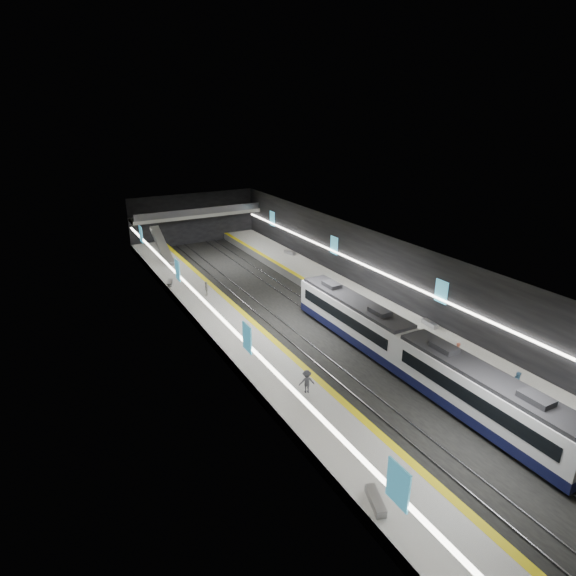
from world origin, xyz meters
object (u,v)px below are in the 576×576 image
bench_right_near (430,324)px  passenger_right_a (458,353)px  escalator (162,245)px  bench_left_near (376,501)px  train (407,349)px  passenger_right_b (518,382)px  passenger_left_a (206,289)px  bench_right_far (290,253)px  bench_left_far (170,283)px  passenger_left_b (307,382)px

bench_right_near → passenger_right_a: passenger_right_a is taller
escalator → bench_left_near: bearing=-92.0°
train → escalator: 39.28m
escalator → passenger_right_b: size_ratio=5.04×
train → passenger_left_a: size_ratio=18.87×
train → bench_left_near: (-11.69, -10.77, -0.95)m
train → passenger_right_a: 4.14m
bench_right_far → bench_left_far: bearing=177.8°
passenger_left_a → bench_right_near: bearing=56.4°
bench_left_far → passenger_left_b: size_ratio=1.02×
escalator → passenger_right_a: escalator is taller
bench_right_far → bench_right_near: bearing=-103.9°
passenger_right_b → passenger_left_b: (-13.71, 7.30, 0.11)m
escalator → passenger_right_a: size_ratio=4.43×
passenger_left_b → bench_right_far: bearing=-99.0°
bench_left_far → bench_right_near: (18.73, -23.06, -0.00)m
train → escalator: (-10.00, 37.98, 0.70)m
train → bench_left_far: (-12.00, 27.33, -0.97)m
bench_left_far → bench_right_far: bench_right_far is taller
passenger_right_a → passenger_right_b: bearing=-153.5°
passenger_right_b → passenger_left_b: bearing=130.8°
escalator → bench_left_far: bearing=-100.6°
bench_left_far → passenger_left_a: passenger_left_a is taller
bench_left_far → passenger_right_a: passenger_right_a is taller
train → passenger_right_a: train is taller
bench_left_near → bench_left_far: bearing=109.8°
passenger_right_b → train: bearing=99.6°
bench_right_near → passenger_left_a: 24.00m
bench_right_far → passenger_left_b: passenger_left_b is taller
bench_right_near → passenger_right_a: 7.03m
train → passenger_left_a: 23.96m
train → passenger_right_b: (4.26, -7.16, -0.40)m
passenger_right_b → passenger_left_b: passenger_left_b is taller
bench_left_far → bench_right_far: bearing=32.8°
passenger_right_a → passenger_right_b: 5.20m
passenger_right_a → passenger_left_b: size_ratio=1.00×
bench_left_near → bench_left_far: 38.10m
passenger_right_a → bench_left_far: bearing=47.5°
bench_right_far → passenger_left_b: (-15.80, -31.26, 0.67)m
bench_left_far → passenger_left_b: 27.32m
train → bench_left_far: train is taller
passenger_right_b → bench_right_far: bearing=65.8°
bench_left_near → passenger_left_b: (2.23, 10.91, 0.65)m
bench_right_near → bench_right_far: size_ratio=0.97×
bench_right_near → passenger_left_b: passenger_left_b is taller
bench_left_near → passenger_right_a: 17.65m
bench_left_far → passenger_left_b: passenger_left_b is taller
passenger_right_b → bench_left_near: bearing=171.6°
escalator → passenger_left_a: size_ratio=5.02×
passenger_right_a → bench_left_near: bearing=139.3°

